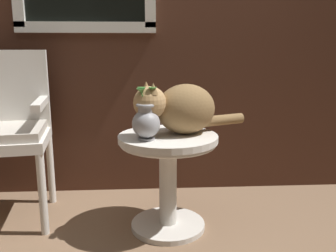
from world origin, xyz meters
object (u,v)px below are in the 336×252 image
wicker_side_table (168,165)px  cat (181,108)px  wicker_chair (4,123)px  pewter_vase_with_ivy (146,121)px

wicker_side_table → cat: bearing=18.9°
wicker_side_table → wicker_chair: bearing=167.2°
wicker_side_table → pewter_vase_with_ivy: size_ratio=2.02×
wicker_side_table → cat: 0.32m
cat → wicker_side_table: bearing=-161.1°
wicker_side_table → wicker_chair: wicker_chair is taller
cat → pewter_vase_with_ivy: (-0.19, -0.12, -0.05)m
wicker_chair → pewter_vase_with_ivy: bearing=-20.7°
cat → wicker_chair: bearing=169.4°
wicker_side_table → pewter_vase_with_ivy: bearing=-140.3°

